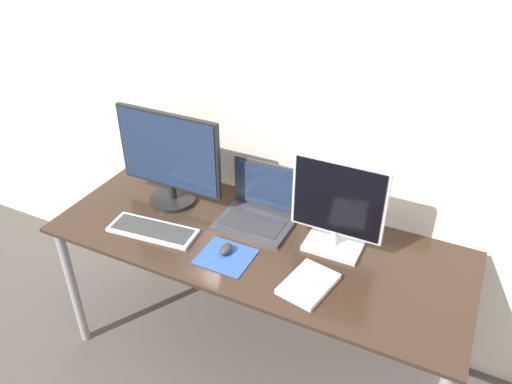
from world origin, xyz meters
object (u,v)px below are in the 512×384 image
object	(u,v)px
monitor_left	(169,159)
keyboard	(153,230)
mouse	(226,249)
book	(308,284)
monitor_right	(337,207)
laptop	(260,207)

from	to	relation	value
monitor_left	keyboard	world-z (taller)	monitor_left
mouse	book	distance (m)	0.38
keyboard	book	world-z (taller)	book
monitor_right	keyboard	world-z (taller)	monitor_right
monitor_right	book	distance (m)	0.34
monitor_left	monitor_right	bearing A→B (deg)	-0.00
keyboard	book	xyz separation A→B (m)	(0.75, -0.02, 0.00)
keyboard	mouse	xyz separation A→B (m)	(0.37, 0.01, 0.01)
laptop	mouse	size ratio (longest dim) A/B	4.52
keyboard	mouse	distance (m)	0.37
monitor_left	mouse	xyz separation A→B (m)	(0.43, -0.24, -0.21)
book	keyboard	bearing A→B (deg)	178.56
monitor_right	keyboard	distance (m)	0.82
book	mouse	bearing A→B (deg)	175.20
laptop	keyboard	distance (m)	0.49
monitor_left	monitor_right	xyz separation A→B (m)	(0.82, -0.00, -0.03)
monitor_right	mouse	distance (m)	0.49
keyboard	mouse	world-z (taller)	mouse
mouse	monitor_left	bearing A→B (deg)	150.61
keyboard	laptop	bearing A→B (deg)	38.24
monitor_right	laptop	distance (m)	0.40
keyboard	book	distance (m)	0.75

